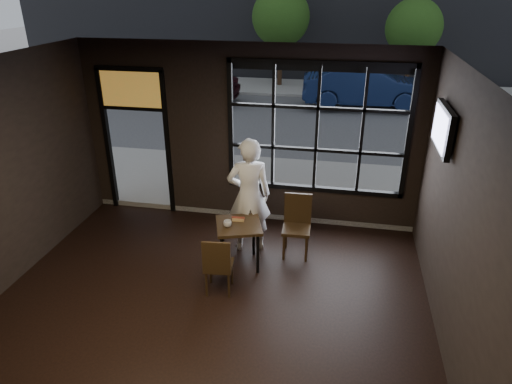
% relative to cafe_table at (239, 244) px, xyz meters
% --- Properties ---
extents(floor, '(6.00, 7.00, 0.02)m').
position_rel_cafe_table_xyz_m(floor, '(-0.19, -1.92, -0.37)').
color(floor, black).
rests_on(floor, ground).
extents(ceiling, '(6.00, 7.00, 0.02)m').
position_rel_cafe_table_xyz_m(ceiling, '(-0.19, -1.92, 2.85)').
color(ceiling, black).
rests_on(ceiling, ground).
extents(wall_right, '(0.04, 7.00, 3.20)m').
position_rel_cafe_table_xyz_m(wall_right, '(2.81, -1.92, 1.24)').
color(wall_right, black).
rests_on(wall_right, ground).
extents(window_frame, '(3.06, 0.12, 2.28)m').
position_rel_cafe_table_xyz_m(window_frame, '(1.01, 1.58, 1.44)').
color(window_frame, black).
rests_on(window_frame, ground).
extents(stained_transom, '(1.20, 0.06, 0.70)m').
position_rel_cafe_table_xyz_m(stained_transom, '(-2.29, 1.58, 1.99)').
color(stained_transom, orange).
rests_on(stained_transom, ground).
extents(street_asphalt, '(60.00, 41.00, 0.04)m').
position_rel_cafe_table_xyz_m(street_asphalt, '(-0.19, 22.08, -0.38)').
color(street_asphalt, '#545456').
rests_on(street_asphalt, ground).
extents(cafe_table, '(0.85, 0.85, 0.73)m').
position_rel_cafe_table_xyz_m(cafe_table, '(0.00, 0.00, 0.00)').
color(cafe_table, black).
rests_on(cafe_table, floor).
extents(chair_near, '(0.43, 0.43, 0.91)m').
position_rel_cafe_table_xyz_m(chair_near, '(-0.13, -0.70, 0.09)').
color(chair_near, black).
rests_on(chair_near, floor).
extents(chair_window, '(0.45, 0.45, 1.01)m').
position_rel_cafe_table_xyz_m(chair_window, '(0.84, 0.45, 0.14)').
color(chair_window, black).
rests_on(chair_window, floor).
extents(man, '(0.80, 0.63, 1.92)m').
position_rel_cafe_table_xyz_m(man, '(0.05, 0.52, 0.60)').
color(man, white).
rests_on(man, floor).
extents(hotdog, '(0.20, 0.09, 0.06)m').
position_rel_cafe_table_xyz_m(hotdog, '(-0.03, 0.10, 0.39)').
color(hotdog, tan).
rests_on(hotdog, cafe_table).
extents(cup, '(0.15, 0.15, 0.10)m').
position_rel_cafe_table_xyz_m(cup, '(-0.15, -0.11, 0.41)').
color(cup, silver).
rests_on(cup, cafe_table).
extents(tv, '(0.11, 1.01, 0.59)m').
position_rel_cafe_table_xyz_m(tv, '(2.74, 0.26, 1.95)').
color(tv, black).
rests_on(tv, wall_right).
extents(navy_car, '(4.38, 1.81, 1.41)m').
position_rel_cafe_table_xyz_m(navy_car, '(2.12, 10.22, 0.44)').
color(navy_car, '#101D42').
rests_on(navy_car, street_asphalt).
extents(maroon_car, '(4.40, 1.81, 1.49)m').
position_rel_cafe_table_xyz_m(maroon_car, '(-4.48, 10.05, 0.48)').
color(maroon_car, black).
rests_on(maroon_car, street_asphalt).
extents(tree_left, '(2.31, 2.31, 3.94)m').
position_rel_cafe_table_xyz_m(tree_left, '(-1.30, 13.30, 2.41)').
color(tree_left, '#332114').
rests_on(tree_left, street_asphalt).
extents(tree_right, '(2.09, 2.09, 3.56)m').
position_rel_cafe_table_xyz_m(tree_right, '(3.76, 12.77, 2.14)').
color(tree_right, '#332114').
rests_on(tree_right, street_asphalt).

